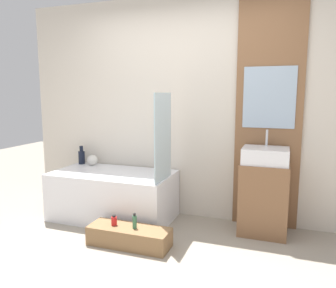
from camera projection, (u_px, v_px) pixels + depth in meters
The scene contains 12 objects.
ground_plane at pixel (130, 281), 2.62m from camera, with size 12.00×12.00×0.00m, color gray.
wall_tiled_back at pixel (187, 109), 3.89m from camera, with size 4.20×0.06×2.60m, color beige.
wall_wood_accent at pixel (269, 110), 3.53m from camera, with size 0.70×0.04×2.60m.
bathtub at pixel (113, 195), 3.90m from camera, with size 1.42×0.76×0.56m.
glass_shower_screen at pixel (163, 137), 3.46m from camera, with size 0.01×0.48×0.93m, color silver.
wooden_step_bench at pixel (129, 236), 3.21m from camera, with size 0.82×0.28×0.19m, color olive.
vanity_cabinet at pixel (263, 199), 3.46m from camera, with size 0.49×0.41×0.76m, color brown.
sink at pixel (265, 156), 3.39m from camera, with size 0.46×0.38×0.34m.
vase_tall_dark at pixel (82, 157), 4.31m from camera, with size 0.08×0.08×0.24m.
vase_round_light at pixel (92, 160), 4.24m from camera, with size 0.13×0.13×0.13m, color silver.
bottle_soap_primary at pixel (114, 221), 3.24m from camera, with size 0.06×0.06×0.10m.
bottle_soap_secondary at pixel (135, 222), 3.17m from camera, with size 0.04×0.04×0.15m.
Camera 1 is at (1.09, -2.18, 1.48)m, focal length 35.00 mm.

